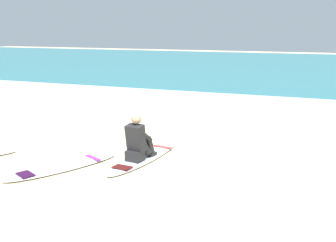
{
  "coord_description": "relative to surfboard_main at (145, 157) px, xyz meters",
  "views": [
    {
      "loc": [
        3.23,
        -7.02,
        2.66
      ],
      "look_at": [
        -0.05,
        1.43,
        0.55
      ],
      "focal_mm": 43.02,
      "sensor_mm": 36.0,
      "label": 1
    }
  ],
  "objects": [
    {
      "name": "surfer_seated",
      "position": [
        -0.03,
        -0.25,
        0.4
      ],
      "size": [
        0.44,
        0.74,
        0.95
      ],
      "color": "#232326",
      "rests_on": "surfboard_main"
    },
    {
      "name": "surfboard_main",
      "position": [
        0.0,
        0.0,
        0.0
      ],
      "size": [
        0.83,
        2.61,
        0.08
      ],
      "color": "silver",
      "rests_on": "ground"
    },
    {
      "name": "breaking_foam",
      "position": [
        0.1,
        7.84,
        0.02
      ],
      "size": [
        80.0,
        0.9,
        0.11
      ],
      "primitive_type": "cube",
      "color": "white",
      "rests_on": "ground"
    },
    {
      "name": "surfboard_spare_near",
      "position": [
        -1.23,
        -1.1,
        0.0
      ],
      "size": [
        1.52,
        2.34,
        0.08
      ],
      "color": "silver",
      "rests_on": "ground"
    },
    {
      "name": "ground_plane",
      "position": [
        0.1,
        -0.23,
        -0.04
      ],
      "size": [
        80.0,
        80.0,
        0.0
      ],
      "primitive_type": "plane",
      "color": "beige"
    },
    {
      "name": "sea",
      "position": [
        0.1,
        21.54,
        0.01
      ],
      "size": [
        80.0,
        28.0,
        0.1
      ],
      "primitive_type": "cube",
      "color": "teal",
      "rests_on": "ground"
    }
  ]
}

